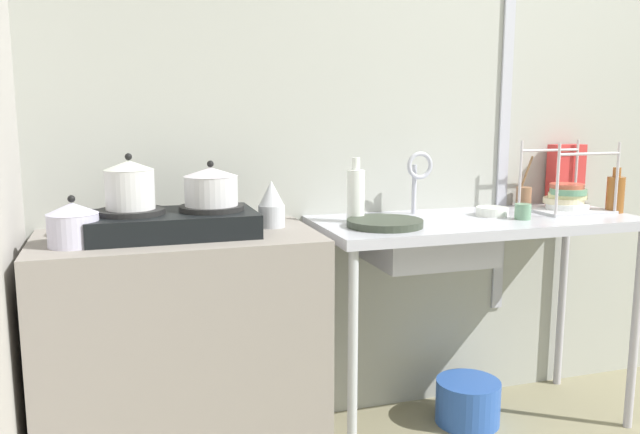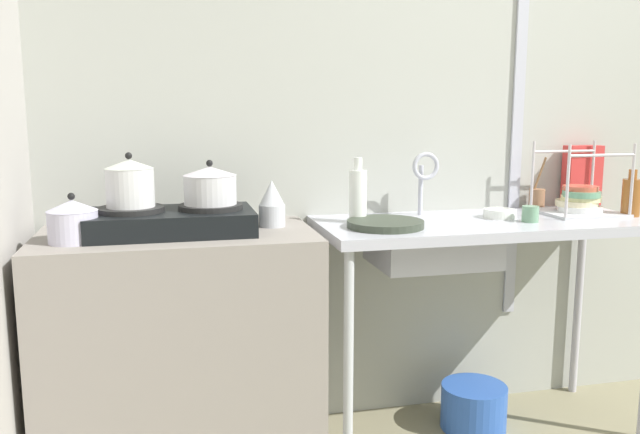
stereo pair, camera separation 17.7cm
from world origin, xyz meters
name	(u,v)px [view 1 (the left image)]	position (x,y,z in m)	size (l,w,h in m)	color
wall_back	(532,101)	(0.00, 1.53, 1.37)	(5.17, 0.10, 2.75)	#A7A9A0
wall_metal_strip	(507,69)	(-0.18, 1.47, 1.51)	(0.05, 0.01, 2.20)	#B2B3C1
counter_concrete	(182,356)	(-1.66, 1.21, 0.45)	(0.98, 0.54, 0.90)	gray
counter_sink	(477,237)	(-0.46, 1.21, 0.82)	(1.33, 0.54, 0.90)	#B2B3C1
stove	(173,222)	(-1.68, 1.21, 0.94)	(0.57, 0.34, 0.10)	black
pot_on_left_burner	(130,185)	(-1.82, 1.21, 1.08)	(0.17, 0.17, 0.19)	silver
pot_on_right_burner	(211,186)	(-1.54, 1.21, 1.06)	(0.19, 0.19, 0.16)	silver
pot_beside_stove	(73,224)	(-2.00, 1.12, 0.97)	(0.16, 0.16, 0.17)	silver
percolator	(272,204)	(-1.31, 1.26, 0.98)	(0.10, 0.10, 0.18)	silver
sink_basin	(428,242)	(-0.69, 1.19, 0.81)	(0.46, 0.34, 0.16)	#B2B3C1
faucet	(418,172)	(-0.66, 1.36, 1.08)	(0.12, 0.07, 0.27)	#B2B3C1
frying_pan	(385,223)	(-0.90, 1.14, 0.91)	(0.29, 0.29, 0.03)	#323A2E
dish_rack	(566,198)	(0.00, 1.25, 0.95)	(0.32, 0.27, 0.30)	#BFB8BB
cup_by_rack	(523,212)	(-0.31, 1.12, 0.93)	(0.07, 0.07, 0.06)	slate
small_bowl_on_drainboard	(492,211)	(-0.38, 1.24, 0.91)	(0.13, 0.13, 0.04)	white
bottle_by_sink	(356,195)	(-0.97, 1.27, 1.00)	(0.07, 0.07, 0.25)	white
bottle_by_rack	(615,194)	(0.17, 1.15, 0.98)	(0.07, 0.07, 0.19)	brown
cereal_box	(566,175)	(0.13, 1.42, 1.03)	(0.16, 0.07, 0.28)	red
utensil_jar	(524,196)	(-0.09, 1.43, 0.94)	(0.07, 0.07, 0.23)	#926749
bucket_on_floor	(468,402)	(-0.47, 1.22, 0.09)	(0.27, 0.27, 0.19)	#2C57B4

